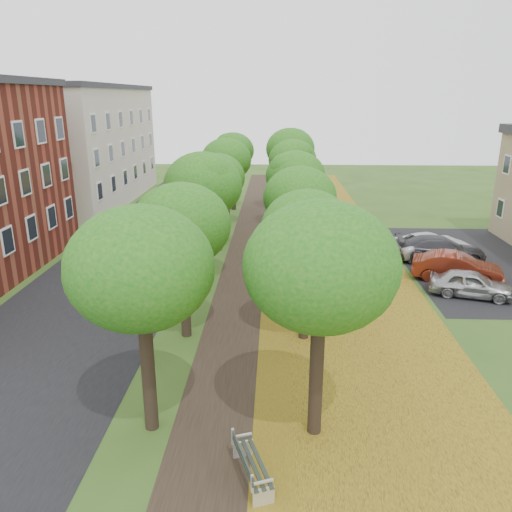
# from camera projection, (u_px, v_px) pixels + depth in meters

# --- Properties ---
(ground) EXTENTS (120.00, 120.00, 0.00)m
(ground) POSITION_uv_depth(u_px,v_px,m) (226.00, 429.00, 14.77)
(ground) COLOR #2D4C19
(ground) RESTS_ON ground
(street_asphalt) EXTENTS (8.00, 70.00, 0.01)m
(street_asphalt) POSITION_uv_depth(u_px,v_px,m) (123.00, 264.00, 29.31)
(street_asphalt) COLOR black
(street_asphalt) RESTS_ON ground
(footpath) EXTENTS (3.20, 70.00, 0.01)m
(footpath) POSITION_uv_depth(u_px,v_px,m) (251.00, 265.00, 29.04)
(footpath) COLOR black
(footpath) RESTS_ON ground
(leaf_verge) EXTENTS (7.50, 70.00, 0.01)m
(leaf_verge) POSITION_uv_depth(u_px,v_px,m) (337.00, 266.00, 28.85)
(leaf_verge) COLOR olive
(leaf_verge) RESTS_ON ground
(parking_lot) EXTENTS (9.00, 16.00, 0.01)m
(parking_lot) POSITION_uv_depth(u_px,v_px,m) (479.00, 263.00, 29.49)
(parking_lot) COLOR black
(parking_lot) RESTS_ON ground
(tree_row_west) EXTENTS (3.82, 33.82, 6.48)m
(tree_row_west) POSITION_uv_depth(u_px,v_px,m) (211.00, 183.00, 27.64)
(tree_row_west) COLOR black
(tree_row_west) RESTS_ON ground
(tree_row_east) EXTENTS (3.82, 33.82, 6.48)m
(tree_row_east) POSITION_uv_depth(u_px,v_px,m) (297.00, 183.00, 27.47)
(tree_row_east) COLOR black
(tree_row_east) RESTS_ON ground
(building_cream) EXTENTS (10.30, 20.30, 10.40)m
(building_cream) POSITION_uv_depth(u_px,v_px,m) (73.00, 145.00, 45.19)
(building_cream) COLOR beige
(building_cream) RESTS_ON ground
(bench) EXTENTS (1.18, 2.03, 0.93)m
(bench) POSITION_uv_depth(u_px,v_px,m) (250.00, 464.00, 12.67)
(bench) COLOR #263028
(bench) RESTS_ON ground
(car_silver) EXTENTS (4.16, 2.61, 1.32)m
(car_silver) POSITION_uv_depth(u_px,v_px,m) (471.00, 284.00, 24.36)
(car_silver) COLOR #A2A2A6
(car_silver) RESTS_ON ground
(car_red) EXTENTS (4.82, 2.87, 1.50)m
(car_red) POSITION_uv_depth(u_px,v_px,m) (457.00, 267.00, 26.40)
(car_red) COLOR maroon
(car_red) RESTS_ON ground
(car_grey) EXTENTS (5.30, 2.46, 1.50)m
(car_grey) POSITION_uv_depth(u_px,v_px,m) (440.00, 249.00, 29.55)
(car_grey) COLOR #303035
(car_grey) RESTS_ON ground
(car_white) EXTENTS (5.70, 3.81, 1.45)m
(car_white) POSITION_uv_depth(u_px,v_px,m) (432.00, 245.00, 30.45)
(car_white) COLOR silver
(car_white) RESTS_ON ground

